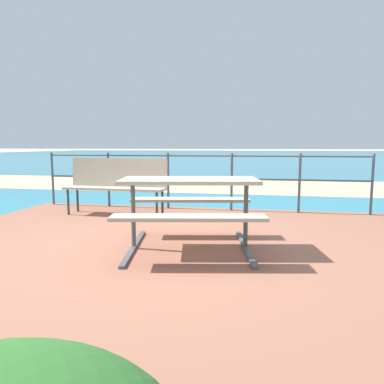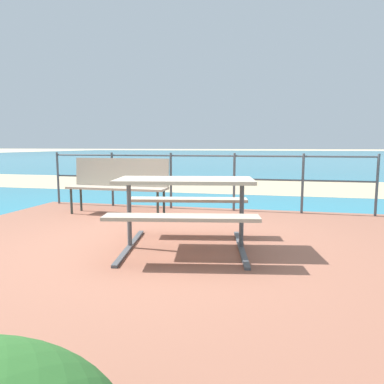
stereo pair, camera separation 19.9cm
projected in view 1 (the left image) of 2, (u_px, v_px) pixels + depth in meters
name	position (u px, v px, depth m)	size (l,w,h in m)	color
ground_plane	(166.00, 249.00, 4.28)	(240.00, 240.00, 0.00)	beige
patio_paving	(166.00, 247.00, 4.27)	(6.40, 5.20, 0.06)	#935B47
sea_water	(250.00, 156.00, 43.28)	(90.00, 90.00, 0.01)	teal
beach_strip	(223.00, 185.00, 11.10)	(54.00, 4.13, 0.01)	tan
picnic_table	(189.00, 196.00, 4.02)	(1.73, 1.66, 0.80)	tan
park_bench	(117.00, 181.00, 6.08)	(1.74, 0.47, 0.95)	tan
railing_fence	(199.00, 174.00, 6.56)	(5.94, 0.04, 1.03)	#4C5156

